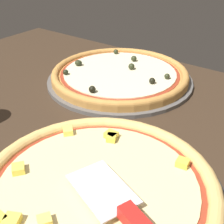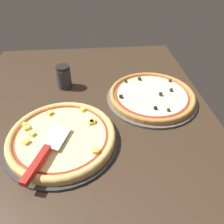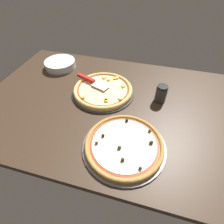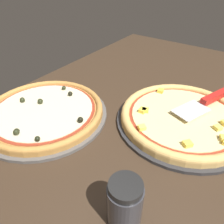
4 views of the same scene
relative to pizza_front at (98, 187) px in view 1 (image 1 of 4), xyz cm
name	(u,v)px [view 1 (image 1 of 4)]	position (x,y,z in cm)	size (l,w,h in cm)	color
ground_plane	(108,167)	(-4.43, 8.45, -4.17)	(155.04, 105.46, 3.60)	#38281C
pizza_pan_front	(98,195)	(0.02, 0.01, -1.87)	(40.64, 40.64, 1.00)	#2D2D30
pizza_front	(98,187)	(0.00, 0.00, 0.00)	(38.20, 38.20, 3.18)	#DBAD60
pizza_pan_back	(120,80)	(-22.43, 37.68, -1.87)	(40.21, 40.21, 1.00)	#565451
pizza_back	(120,74)	(-22.45, 37.67, -0.10)	(37.80, 37.80, 3.69)	#B77F3D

